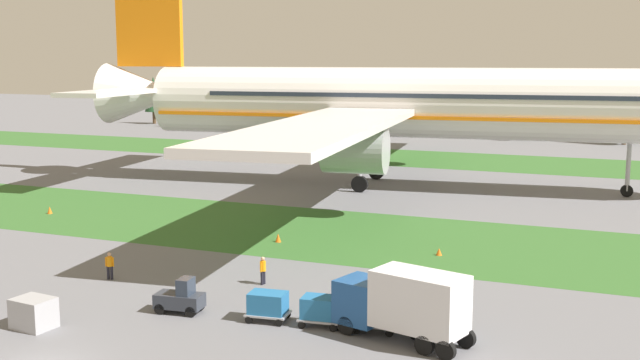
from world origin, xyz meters
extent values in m
cube|color=#336028|center=(0.00, 30.32, 0.00)|extent=(320.00, 17.62, 0.01)
cube|color=#336028|center=(0.00, 77.57, 0.00)|extent=(320.00, 17.62, 0.01)
cylinder|color=silver|center=(1.72, 53.94, 9.01)|extent=(56.46, 14.04, 7.36)
cone|color=silver|center=(-28.78, 50.25, 9.56)|extent=(10.33, 8.09, 6.99)
cube|color=orange|center=(1.72, 53.94, 7.72)|extent=(55.12, 14.02, 0.36)
cube|color=#283342|center=(5.11, 54.35, 9.93)|extent=(49.69, 13.29, 0.44)
cube|color=silver|center=(-4.37, 75.82, 8.28)|extent=(13.33, 38.34, 0.66)
cylinder|color=#A3A3A8|center=(-2.37, 70.39, 5.86)|extent=(5.91, 4.67, 4.05)
cube|color=silver|center=(1.03, 31.24, 8.28)|extent=(13.33, 38.34, 0.66)
cylinder|color=#A3A3A8|center=(1.68, 37.00, 5.86)|extent=(5.91, 4.67, 4.05)
cube|color=silver|center=(-29.19, 59.30, 10.11)|extent=(6.58, 14.15, 0.46)
cube|color=silver|center=(-27.01, 41.36, 10.11)|extent=(6.58, 14.15, 0.46)
cube|color=orange|center=(-28.10, 50.33, 18.94)|extent=(8.02, 1.75, 12.51)
cylinder|color=#A3A3A8|center=(23.41, 56.57, 4.25)|extent=(0.44, 0.44, 7.31)
cylinder|color=black|center=(23.41, 56.57, 0.60)|extent=(1.24, 0.56, 1.20)
cylinder|color=#A3A3A8|center=(-3.19, 57.79, 4.38)|extent=(0.44, 0.44, 7.06)
cylinder|color=black|center=(-3.19, 57.79, 0.85)|extent=(1.76, 0.80, 1.70)
cylinder|color=#A3A3A8|center=(-2.13, 49.03, 4.38)|extent=(0.44, 0.44, 7.06)
cylinder|color=black|center=(-2.13, 49.03, 0.85)|extent=(1.76, 0.80, 1.70)
cube|color=#2D333D|center=(1.64, 9.02, 0.69)|extent=(2.74, 1.61, 0.77)
cube|color=#283342|center=(2.02, 9.07, 1.52)|extent=(0.83, 1.17, 0.90)
cylinder|color=black|center=(0.80, 8.36, 0.30)|extent=(0.62, 0.27, 0.60)
cylinder|color=black|center=(0.67, 9.45, 0.30)|extent=(0.62, 0.27, 0.60)
cylinder|color=black|center=(2.61, 8.59, 0.30)|extent=(0.62, 0.27, 0.60)
cylinder|color=black|center=(2.47, 9.68, 0.30)|extent=(0.62, 0.27, 0.60)
cube|color=#A3A3A8|center=(6.70, 9.65, 0.40)|extent=(2.37, 1.76, 0.10)
cube|color=#23669E|center=(6.70, 9.65, 1.00)|extent=(2.08, 1.55, 1.10)
cylinder|color=black|center=(5.95, 8.86, 0.20)|extent=(0.41, 0.17, 0.40)
cylinder|color=black|center=(5.78, 10.23, 0.20)|extent=(0.41, 0.17, 0.40)
cylinder|color=black|center=(7.61, 9.07, 0.20)|extent=(0.41, 0.17, 0.40)
cylinder|color=black|center=(7.44, 10.44, 0.20)|extent=(0.41, 0.17, 0.40)
cube|color=#A3A3A8|center=(9.58, 10.00, 0.40)|extent=(2.37, 1.76, 0.10)
cube|color=#23669E|center=(9.58, 10.00, 1.00)|extent=(2.08, 1.55, 1.10)
cylinder|color=black|center=(8.83, 9.22, 0.20)|extent=(0.41, 0.17, 0.40)
cylinder|color=black|center=(8.66, 10.59, 0.20)|extent=(0.41, 0.17, 0.40)
cylinder|color=black|center=(10.49, 9.42, 0.20)|extent=(0.41, 0.17, 0.40)
cylinder|color=black|center=(10.32, 10.79, 0.20)|extent=(0.41, 0.17, 0.40)
cube|color=#A3A3A8|center=(12.46, 10.36, 0.40)|extent=(2.37, 1.76, 0.10)
cube|color=#23669E|center=(12.46, 10.36, 1.00)|extent=(2.08, 1.55, 1.10)
cylinder|color=black|center=(11.71, 9.57, 0.20)|extent=(0.41, 0.17, 0.40)
cylinder|color=black|center=(11.54, 10.94, 0.20)|extent=(0.41, 0.17, 0.40)
cylinder|color=black|center=(13.37, 9.78, 0.20)|extent=(0.41, 0.17, 0.40)
cylinder|color=black|center=(13.20, 11.15, 0.20)|extent=(0.41, 0.17, 0.40)
cube|color=#A3A3A8|center=(15.33, 10.72, 0.40)|extent=(2.37, 1.76, 0.10)
cube|color=#23669E|center=(15.33, 10.72, 1.00)|extent=(2.08, 1.55, 1.10)
cylinder|color=black|center=(14.59, 9.93, 0.20)|extent=(0.41, 0.17, 0.40)
cylinder|color=black|center=(14.42, 11.30, 0.20)|extent=(0.41, 0.17, 0.40)
cylinder|color=black|center=(16.25, 10.14, 0.20)|extent=(0.41, 0.17, 0.40)
cylinder|color=black|center=(16.08, 11.51, 0.20)|extent=(0.41, 0.17, 0.40)
cube|color=#1E4C8E|center=(11.76, 10.22, 1.58)|extent=(2.73, 2.80, 2.20)
cube|color=#283342|center=(10.74, 10.49, 2.02)|extent=(0.62, 2.02, 0.97)
cube|color=silver|center=(14.99, 9.34, 2.18)|extent=(4.95, 3.40, 2.80)
cylinder|color=black|center=(11.28, 9.31, 0.48)|extent=(1.01, 0.54, 0.96)
cylinder|color=black|center=(11.81, 11.24, 0.48)|extent=(1.01, 0.54, 0.96)
cylinder|color=black|center=(15.60, 8.14, 0.48)|extent=(1.01, 0.54, 0.96)
cylinder|color=black|center=(16.12, 10.07, 0.48)|extent=(1.01, 0.54, 0.96)
cylinder|color=black|center=(16.68, 7.85, 0.48)|extent=(1.01, 0.54, 0.96)
cylinder|color=black|center=(17.21, 9.78, 0.48)|extent=(1.01, 0.54, 0.96)
cylinder|color=black|center=(3.47, 15.68, 0.42)|extent=(0.18, 0.18, 0.85)
cylinder|color=black|center=(3.44, 15.46, 0.42)|extent=(0.18, 0.18, 0.85)
cylinder|color=orange|center=(3.46, 15.57, 1.16)|extent=(0.36, 0.36, 0.62)
sphere|color=tan|center=(3.46, 15.57, 1.62)|extent=(0.24, 0.24, 0.24)
cylinder|color=orange|center=(3.49, 15.79, 1.13)|extent=(0.10, 0.10, 0.58)
cylinder|color=orange|center=(3.42, 15.34, 1.13)|extent=(0.10, 0.10, 0.58)
cylinder|color=black|center=(-6.02, 12.85, 0.42)|extent=(0.18, 0.18, 0.85)
cylinder|color=black|center=(-5.81, 12.93, 0.42)|extent=(0.18, 0.18, 0.85)
cylinder|color=orange|center=(-5.92, 12.89, 1.16)|extent=(0.36, 0.36, 0.62)
sphere|color=tan|center=(-5.92, 12.89, 1.62)|extent=(0.24, 0.24, 0.24)
cylinder|color=orange|center=(-6.13, 12.81, 1.13)|extent=(0.10, 0.10, 0.58)
cylinder|color=orange|center=(-5.70, 12.97, 1.13)|extent=(0.10, 0.10, 0.58)
cube|color=#A3A3A8|center=(-3.97, 4.06, 0.79)|extent=(2.16, 1.80, 1.58)
cone|color=orange|center=(11.73, 26.66, 0.26)|extent=(0.44, 0.44, 0.51)
cone|color=orange|center=(-23.91, 27.99, 0.32)|extent=(0.44, 0.44, 0.64)
cone|color=orange|center=(-0.46, 25.97, 0.33)|extent=(0.44, 0.44, 0.65)
cylinder|color=#4C3823|center=(-69.25, 111.02, 1.26)|extent=(0.70, 0.70, 2.53)
cone|color=#1E4223|center=(-69.25, 111.02, 6.13)|extent=(3.72, 3.72, 7.21)
cylinder|color=#4C3823|center=(-55.97, 106.36, 1.28)|extent=(0.70, 0.70, 2.55)
cone|color=#1E4223|center=(-55.97, 106.36, 6.58)|extent=(5.54, 5.54, 8.06)
cylinder|color=#4C3823|center=(-39.74, 109.39, 1.84)|extent=(0.70, 0.70, 3.68)
cone|color=#1E4223|center=(-39.74, 109.39, 7.47)|extent=(3.62, 3.62, 7.59)
cylinder|color=#4C3823|center=(-24.35, 106.90, 1.58)|extent=(0.70, 0.70, 3.17)
cone|color=#1E4223|center=(-24.35, 106.90, 5.85)|extent=(4.54, 4.54, 5.37)
cylinder|color=#4C3823|center=(-7.43, 111.29, 1.42)|extent=(0.70, 0.70, 2.84)
cone|color=#1E4223|center=(-7.43, 111.29, 6.92)|extent=(5.52, 5.52, 8.15)
cylinder|color=#4C3823|center=(6.02, 107.33, 1.74)|extent=(0.70, 0.70, 3.47)
cone|color=#1E4223|center=(6.02, 107.33, 6.02)|extent=(4.94, 4.94, 5.09)
cylinder|color=#4C3823|center=(21.94, 106.55, 1.52)|extent=(0.70, 0.70, 3.03)
cone|color=#1E4223|center=(21.94, 106.55, 7.03)|extent=(4.49, 4.49, 8.00)
camera|label=1|loc=(24.41, -26.14, 13.86)|focal=44.03mm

